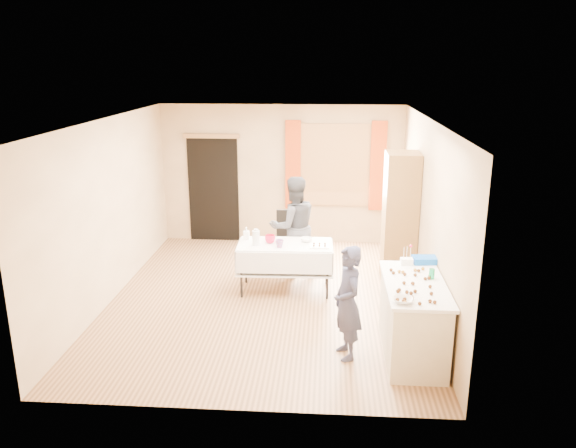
# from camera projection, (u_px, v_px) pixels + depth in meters

# --- Properties ---
(floor) EXTENTS (4.50, 5.50, 0.02)m
(floor) POSITION_uv_depth(u_px,v_px,m) (267.00, 299.00, 8.26)
(floor) COLOR #9E7047
(floor) RESTS_ON ground
(ceiling) EXTENTS (4.50, 5.50, 0.02)m
(ceiling) POSITION_uv_depth(u_px,v_px,m) (265.00, 119.00, 7.52)
(ceiling) COLOR white
(ceiling) RESTS_ON floor
(wall_back) EXTENTS (4.50, 0.02, 2.60)m
(wall_back) POSITION_uv_depth(u_px,v_px,m) (282.00, 175.00, 10.53)
(wall_back) COLOR tan
(wall_back) RESTS_ON floor
(wall_front) EXTENTS (4.50, 0.02, 2.60)m
(wall_front) POSITION_uv_depth(u_px,v_px,m) (234.00, 291.00, 5.25)
(wall_front) COLOR tan
(wall_front) RESTS_ON floor
(wall_left) EXTENTS (0.02, 5.50, 2.60)m
(wall_left) POSITION_uv_depth(u_px,v_px,m) (109.00, 210.00, 8.04)
(wall_left) COLOR tan
(wall_left) RESTS_ON floor
(wall_right) EXTENTS (0.02, 5.50, 2.60)m
(wall_right) POSITION_uv_depth(u_px,v_px,m) (428.00, 216.00, 7.74)
(wall_right) COLOR tan
(wall_right) RESTS_ON floor
(window_frame) EXTENTS (1.32, 0.06, 1.52)m
(window_frame) POSITION_uv_depth(u_px,v_px,m) (335.00, 165.00, 10.37)
(window_frame) COLOR olive
(window_frame) RESTS_ON wall_back
(window_pane) EXTENTS (1.20, 0.02, 1.40)m
(window_pane) POSITION_uv_depth(u_px,v_px,m) (335.00, 165.00, 10.35)
(window_pane) COLOR white
(window_pane) RESTS_ON wall_back
(curtain_left) EXTENTS (0.28, 0.06, 1.65)m
(curtain_left) POSITION_uv_depth(u_px,v_px,m) (293.00, 165.00, 10.37)
(curtain_left) COLOR #AF3C11
(curtain_left) RESTS_ON wall_back
(curtain_right) EXTENTS (0.28, 0.06, 1.65)m
(curtain_right) POSITION_uv_depth(u_px,v_px,m) (378.00, 166.00, 10.27)
(curtain_right) COLOR #AF3C11
(curtain_right) RESTS_ON wall_back
(doorway) EXTENTS (0.95, 0.04, 2.00)m
(doorway) POSITION_uv_depth(u_px,v_px,m) (214.00, 190.00, 10.68)
(doorway) COLOR black
(doorway) RESTS_ON floor
(door_lintel) EXTENTS (1.05, 0.06, 0.08)m
(door_lintel) POSITION_uv_depth(u_px,v_px,m) (211.00, 136.00, 10.36)
(door_lintel) COLOR olive
(door_lintel) RESTS_ON wall_back
(cabinet) EXTENTS (0.50, 0.60, 2.04)m
(cabinet) POSITION_uv_depth(u_px,v_px,m) (400.00, 218.00, 8.67)
(cabinet) COLOR brown
(cabinet) RESTS_ON floor
(counter) EXTENTS (0.69, 1.46, 0.91)m
(counter) POSITION_uv_depth(u_px,v_px,m) (413.00, 319.00, 6.59)
(counter) COLOR beige
(counter) RESTS_ON floor
(party_table) EXTENTS (1.44, 0.77, 0.75)m
(party_table) POSITION_uv_depth(u_px,v_px,m) (285.00, 263.00, 8.42)
(party_table) COLOR black
(party_table) RESTS_ON floor
(chair) EXTENTS (0.42, 0.42, 0.96)m
(chair) POSITION_uv_depth(u_px,v_px,m) (287.00, 251.00, 9.42)
(chair) COLOR black
(chair) RESTS_ON floor
(girl) EXTENTS (0.68, 0.60, 1.37)m
(girl) POSITION_uv_depth(u_px,v_px,m) (348.00, 303.00, 6.47)
(girl) COLOR #262844
(girl) RESTS_ON floor
(woman) EXTENTS (1.20, 1.14, 1.63)m
(woman) POSITION_uv_depth(u_px,v_px,m) (294.00, 227.00, 8.96)
(woman) COLOR black
(woman) RESTS_ON floor
(soda_can) EXTENTS (0.08, 0.08, 0.12)m
(soda_can) POSITION_uv_depth(u_px,v_px,m) (432.00, 274.00, 6.56)
(soda_can) COLOR #148D52
(soda_can) RESTS_ON counter
(mixing_bowl) EXTENTS (0.31, 0.31, 0.05)m
(mixing_bowl) POSITION_uv_depth(u_px,v_px,m) (403.00, 300.00, 5.93)
(mixing_bowl) COLOR white
(mixing_bowl) RESTS_ON counter
(foam_block) EXTENTS (0.15, 0.11, 0.08)m
(foam_block) POSITION_uv_depth(u_px,v_px,m) (407.00, 261.00, 7.02)
(foam_block) COLOR white
(foam_block) RESTS_ON counter
(blue_basket) EXTENTS (0.32, 0.23, 0.08)m
(blue_basket) POSITION_uv_depth(u_px,v_px,m) (425.00, 260.00, 7.08)
(blue_basket) COLOR blue
(blue_basket) RESTS_ON counter
(pitcher) EXTENTS (0.11, 0.11, 0.22)m
(pitcher) POSITION_uv_depth(u_px,v_px,m) (256.00, 238.00, 8.24)
(pitcher) COLOR silver
(pitcher) RESTS_ON party_table
(cup_red) EXTENTS (0.22, 0.22, 0.12)m
(cup_red) POSITION_uv_depth(u_px,v_px,m) (270.00, 239.00, 8.35)
(cup_red) COLOR red
(cup_red) RESTS_ON party_table
(cup_rainbow) EXTENTS (0.13, 0.13, 0.11)m
(cup_rainbow) POSITION_uv_depth(u_px,v_px,m) (279.00, 244.00, 8.15)
(cup_rainbow) COLOR red
(cup_rainbow) RESTS_ON party_table
(small_bowl) EXTENTS (0.23, 0.23, 0.06)m
(small_bowl) POSITION_uv_depth(u_px,v_px,m) (306.00, 240.00, 8.43)
(small_bowl) COLOR white
(small_bowl) RESTS_ON party_table
(pastry_tray) EXTENTS (0.28, 0.20, 0.02)m
(pastry_tray) POSITION_uv_depth(u_px,v_px,m) (319.00, 246.00, 8.19)
(pastry_tray) COLOR white
(pastry_tray) RESTS_ON party_table
(bottle) EXTENTS (0.09, 0.09, 0.19)m
(bottle) POSITION_uv_depth(u_px,v_px,m) (246.00, 233.00, 8.52)
(bottle) COLOR white
(bottle) RESTS_ON party_table
(cake_balls) EXTENTS (0.50, 1.08, 0.04)m
(cake_balls) POSITION_uv_depth(u_px,v_px,m) (412.00, 285.00, 6.33)
(cake_balls) COLOR #3F2314
(cake_balls) RESTS_ON counter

